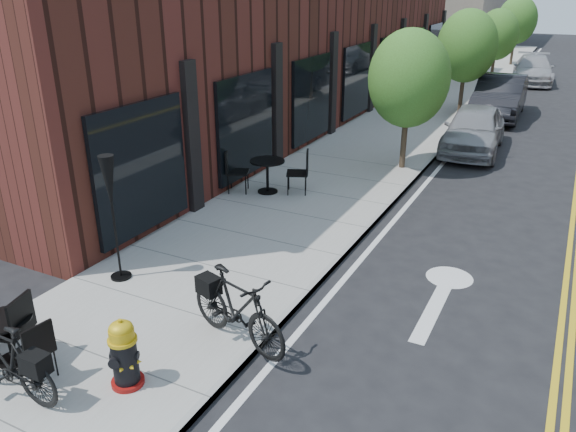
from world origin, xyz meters
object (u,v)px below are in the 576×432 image
Objects in this scene: bistro_set_b at (7,334)px; bistro_set_c at (267,171)px; fire_hydrant at (124,354)px; parked_car_b at (500,97)px; bicycle_left at (5,358)px; patio_umbrella at (110,192)px; parked_car_a at (474,129)px; parked_car_c at (533,70)px; bicycle_right at (237,309)px.

bistro_set_b is 7.59m from bistro_set_c.
parked_car_b is at bearing 59.40° from fire_hydrant.
bicycle_left is 3.30m from patio_umbrella.
parked_car_c is (0.40, 14.82, -0.02)m from parked_car_a.
bicycle_left is 8.08m from bistro_set_c.
bicycle_right reaches higher than fire_hydrant.
bicycle_left reaches higher than fire_hydrant.
parked_car_b reaches higher than parked_car_a.
parked_car_c is at bearing 86.06° from parked_car_b.
bicycle_right is 0.40× the size of parked_car_c.
bicycle_right is 0.45× the size of parked_car_a.
fire_hydrant is at bearing -98.96° from bistro_set_c.
bistro_set_c is (-0.13, 7.59, 0.09)m from bistro_set_b.
bistro_set_c reaches higher than bistro_set_b.
bistro_set_b is at bearing -107.83° from parked_car_a.
bistro_set_b is at bearing -102.11° from parked_car_b.
bicycle_left is at bearing -30.75° from bistro_set_b.
bicycle_right is 0.95× the size of bistro_set_c.
bistro_set_c is (-0.69, 8.05, 0.00)m from bicycle_left.
bistro_set_b is 0.35× the size of parked_car_c.
fire_hydrant is 1.80m from bistro_set_b.
patio_umbrella is at bearing -112.32° from parked_car_a.
bistro_set_c is at bearing -123.50° from parked_car_a.
parked_car_a reaches higher than bicycle_left.
parked_car_c is at bearing 60.44° from fire_hydrant.
bicycle_left is at bearing -73.33° from patio_umbrella.
parked_car_a is at bearing 168.24° from bicycle_left.
bistro_set_b is 0.34× the size of parked_car_b.
parked_car_c reaches higher than bistro_set_b.
bicycle_left is at bearing -170.63° from fire_hydrant.
fire_hydrant is 0.55× the size of bicycle_left.
patio_umbrella is at bearing 106.21° from bistro_set_b.
bistro_set_c is 0.89× the size of patio_umbrella.
bicycle_left is 0.89× the size of bistro_set_c.
bicycle_right is (0.82, 1.45, 0.11)m from fire_hydrant.
bicycle_left is at bearing -108.76° from bistro_set_c.
bicycle_left is 14.92m from parked_car_a.
bistro_set_c is at bearing 99.69° from bistro_set_b.
bistro_set_b is at bearing -82.49° from patio_umbrella.
patio_umbrella is (-0.33, 2.53, 1.18)m from bistro_set_b.
bistro_set_c is 0.48× the size of parked_car_a.
parked_car_b is (3.82, 12.05, 0.15)m from bistro_set_c.
parked_car_c is at bearing 55.14° from bistro_set_c.
bistro_set_b is 0.40× the size of parked_car_a.
bicycle_right is 27.18m from parked_car_c.
parked_car_a is 0.88× the size of parked_car_c.
bicycle_right is 1.14× the size of bistro_set_b.
bicycle_right is at bearing 43.61° from bistro_set_b.
parked_car_b is 1.02× the size of parked_car_c.
parked_car_c is at bearing 173.50° from bicycle_left.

